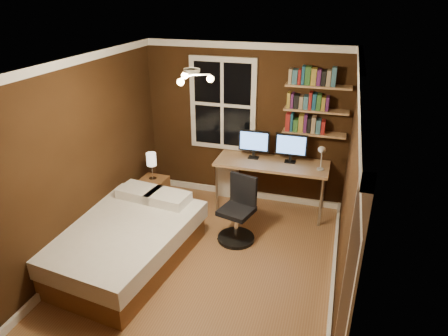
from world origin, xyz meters
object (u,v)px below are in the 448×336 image
(monitor_left, at_px, (254,144))
(office_chair, at_px, (238,217))
(bed, at_px, (124,242))
(desk, at_px, (272,166))
(bedside_lamp, at_px, (152,166))
(radiator, at_px, (227,181))
(nightstand, at_px, (154,193))
(monitor_right, at_px, (291,148))
(desk_lamp, at_px, (321,158))

(monitor_left, distance_m, office_chair, 1.23)
(bed, height_order, desk, desk)
(bed, height_order, monitor_left, monitor_left)
(desk, xyz_separation_m, office_chair, (-0.27, -0.94, -0.40))
(bedside_lamp, bearing_deg, bed, -79.33)
(radiator, relative_size, desk, 0.32)
(nightstand, distance_m, monitor_left, 1.75)
(bedside_lamp, distance_m, radiator, 1.29)
(nightstand, xyz_separation_m, desk, (1.77, 0.46, 0.50))
(bedside_lamp, relative_size, monitor_left, 0.91)
(radiator, bearing_deg, nightstand, -145.24)
(monitor_right, bearing_deg, bedside_lamp, -164.98)
(radiator, bearing_deg, desk, -16.89)
(bedside_lamp, height_order, desk, bedside_lamp)
(monitor_left, xyz_separation_m, monitor_right, (0.56, 0.00, 0.00))
(nightstand, height_order, office_chair, office_chair)
(nightstand, distance_m, bedside_lamp, 0.46)
(monitor_left, relative_size, office_chair, 0.51)
(bed, distance_m, desk_lamp, 2.90)
(nightstand, height_order, desk_lamp, desk_lamp)
(monitor_right, height_order, desk_lamp, monitor_right)
(bed, xyz_separation_m, office_chair, (1.24, 0.91, 0.06))
(bed, bearing_deg, desk, 57.43)
(office_chair, bearing_deg, desk, 88.67)
(bedside_lamp, xyz_separation_m, radiator, (1.00, 0.70, -0.43))
(radiator, xyz_separation_m, office_chair, (0.50, -1.17, 0.07))
(office_chair, bearing_deg, monitor_right, 77.31)
(bedside_lamp, distance_m, monitor_left, 1.60)
(monitor_left, bearing_deg, desk_lamp, -12.52)
(radiator, bearing_deg, desk_lamp, -14.18)
(monitor_left, bearing_deg, radiator, 162.27)
(monitor_left, relative_size, desk_lamp, 1.08)
(nightstand, xyz_separation_m, radiator, (1.00, 0.70, 0.03))
(nightstand, bearing_deg, bedside_lamp, 0.00)
(monitor_right, bearing_deg, bed, -132.62)
(monitor_left, distance_m, desk_lamp, 1.05)
(nightstand, relative_size, bedside_lamp, 1.13)
(monitor_left, height_order, desk_lamp, monitor_left)
(nightstand, bearing_deg, office_chair, -14.93)
(nightstand, bearing_deg, bed, -76.67)
(bed, height_order, desk_lamp, desk_lamp)
(bed, distance_m, nightstand, 1.41)
(nightstand, relative_size, monitor_left, 1.03)
(nightstand, distance_m, desk, 1.90)
(bed, xyz_separation_m, monitor_right, (1.77, 1.93, 0.74))
(monitor_left, xyz_separation_m, office_chair, (0.03, -1.02, -0.68))
(bedside_lamp, distance_m, desk, 1.83)
(bed, xyz_separation_m, monitor_left, (1.21, 1.93, 0.74))
(nightstand, bearing_deg, monitor_left, 23.05)
(nightstand, height_order, desk, desk)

